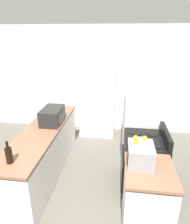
{
  "coord_description": "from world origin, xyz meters",
  "views": [
    {
      "loc": [
        0.45,
        -1.58,
        2.4
      ],
      "look_at": [
        0.0,
        1.81,
        1.05
      ],
      "focal_mm": 32.0,
      "sensor_mm": 36.0,
      "label": 1
    }
  ],
  "objects_px": {
    "toaster_oven": "(140,155)",
    "fruit_bowl": "(140,142)",
    "microwave": "(52,116)",
    "stove": "(143,163)",
    "pantry_cabinet": "(98,93)",
    "wine_bottle": "(9,155)",
    "refrigerator": "(143,122)"
  },
  "relations": [
    {
      "from": "pantry_cabinet",
      "to": "fruit_bowl",
      "type": "distance_m",
      "value": 2.55
    },
    {
      "from": "pantry_cabinet",
      "to": "stove",
      "type": "height_order",
      "value": "pantry_cabinet"
    },
    {
      "from": "stove",
      "to": "wine_bottle",
      "type": "bearing_deg",
      "value": -154.48
    },
    {
      "from": "microwave",
      "to": "toaster_oven",
      "type": "height_order",
      "value": "microwave"
    },
    {
      "from": "pantry_cabinet",
      "to": "refrigerator",
      "type": "relative_size",
      "value": 1.29
    },
    {
      "from": "wine_bottle",
      "to": "fruit_bowl",
      "type": "distance_m",
      "value": 1.62
    },
    {
      "from": "toaster_oven",
      "to": "fruit_bowl",
      "type": "relative_size",
      "value": 1.55
    },
    {
      "from": "stove",
      "to": "toaster_oven",
      "type": "height_order",
      "value": "toaster_oven"
    },
    {
      "from": "pantry_cabinet",
      "to": "stove",
      "type": "bearing_deg",
      "value": -61.94
    },
    {
      "from": "stove",
      "to": "fruit_bowl",
      "type": "distance_m",
      "value": 0.96
    },
    {
      "from": "pantry_cabinet",
      "to": "refrigerator",
      "type": "distance_m",
      "value": 1.46
    },
    {
      "from": "pantry_cabinet",
      "to": "toaster_oven",
      "type": "xyz_separation_m",
      "value": [
        0.82,
        -2.44,
        -0.05
      ]
    },
    {
      "from": "stove",
      "to": "wine_bottle",
      "type": "distance_m",
      "value": 2.01
    },
    {
      "from": "refrigerator",
      "to": "toaster_oven",
      "type": "height_order",
      "value": "refrigerator"
    },
    {
      "from": "refrigerator",
      "to": "toaster_oven",
      "type": "bearing_deg",
      "value": -97.01
    },
    {
      "from": "pantry_cabinet",
      "to": "wine_bottle",
      "type": "bearing_deg",
      "value": -106.63
    },
    {
      "from": "stove",
      "to": "microwave",
      "type": "xyz_separation_m",
      "value": [
        -1.61,
        0.39,
        0.58
      ]
    },
    {
      "from": "wine_bottle",
      "to": "fruit_bowl",
      "type": "height_order",
      "value": "fruit_bowl"
    },
    {
      "from": "toaster_oven",
      "to": "fruit_bowl",
      "type": "height_order",
      "value": "fruit_bowl"
    },
    {
      "from": "fruit_bowl",
      "to": "toaster_oven",
      "type": "bearing_deg",
      "value": -39.66
    },
    {
      "from": "stove",
      "to": "wine_bottle",
      "type": "xyz_separation_m",
      "value": [
        -1.75,
        -0.83,
        0.55
      ]
    },
    {
      "from": "microwave",
      "to": "toaster_oven",
      "type": "relative_size",
      "value": 1.4
    },
    {
      "from": "toaster_oven",
      "to": "fruit_bowl",
      "type": "xyz_separation_m",
      "value": [
        -0.02,
        0.01,
        0.16
      ]
    },
    {
      "from": "stove",
      "to": "fruit_bowl",
      "type": "bearing_deg",
      "value": -104.1
    },
    {
      "from": "microwave",
      "to": "refrigerator",
      "type": "bearing_deg",
      "value": 12.92
    },
    {
      "from": "wine_bottle",
      "to": "toaster_oven",
      "type": "xyz_separation_m",
      "value": [
        1.61,
        0.2,
        0.01
      ]
    },
    {
      "from": "microwave",
      "to": "fruit_bowl",
      "type": "height_order",
      "value": "fruit_bowl"
    },
    {
      "from": "wine_bottle",
      "to": "fruit_bowl",
      "type": "bearing_deg",
      "value": 7.7
    },
    {
      "from": "pantry_cabinet",
      "to": "refrigerator",
      "type": "height_order",
      "value": "pantry_cabinet"
    },
    {
      "from": "stove",
      "to": "toaster_oven",
      "type": "xyz_separation_m",
      "value": [
        -0.14,
        -0.63,
        0.56
      ]
    },
    {
      "from": "fruit_bowl",
      "to": "stove",
      "type": "bearing_deg",
      "value": 75.9
    },
    {
      "from": "fruit_bowl",
      "to": "microwave",
      "type": "bearing_deg",
      "value": 145.15
    }
  ]
}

